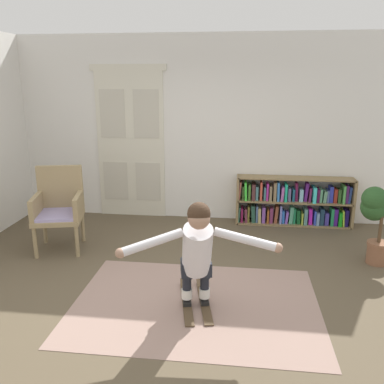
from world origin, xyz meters
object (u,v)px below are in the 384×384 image
(wicker_chair, at_px, (59,207))
(person_skier, at_px, (197,248))
(skis_pair, at_px, (195,301))
(potted_plant, at_px, (379,212))
(bookshelf, at_px, (294,203))

(wicker_chair, height_order, person_skier, person_skier)
(skis_pair, bearing_deg, person_skier, -78.37)
(potted_plant, bearing_deg, wicker_chair, -178.92)
(wicker_chair, bearing_deg, potted_plant, 1.08)
(potted_plant, relative_size, skis_pair, 1.11)
(wicker_chair, distance_m, skis_pair, 2.38)
(potted_plant, bearing_deg, bookshelf, 124.55)
(wicker_chair, xyz_separation_m, skis_pair, (1.97, -1.21, -0.56))
(wicker_chair, height_order, potted_plant, wicker_chair)
(potted_plant, height_order, person_skier, person_skier)
(potted_plant, bearing_deg, skis_pair, -148.86)
(person_skier, bearing_deg, skis_pair, 101.63)
(wicker_chair, xyz_separation_m, person_skier, (2.01, -1.39, 0.10))
(bookshelf, bearing_deg, person_skier, -114.28)
(skis_pair, relative_size, person_skier, 0.60)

